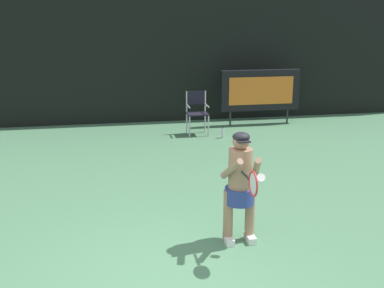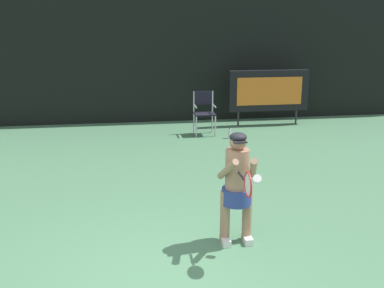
{
  "view_description": "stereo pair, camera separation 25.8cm",
  "coord_description": "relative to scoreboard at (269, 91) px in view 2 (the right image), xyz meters",
  "views": [
    {
      "loc": [
        -0.66,
        -4.7,
        2.96
      ],
      "look_at": [
        0.62,
        2.13,
        1.05
      ],
      "focal_mm": 44.37,
      "sensor_mm": 36.0,
      "label": 1
    },
    {
      "loc": [
        -0.41,
        -4.74,
        2.96
      ],
      "look_at": [
        0.62,
        2.13,
        1.05
      ],
      "focal_mm": 44.37,
      "sensor_mm": 36.0,
      "label": 2
    }
  ],
  "objects": [
    {
      "name": "backdrop_screen",
      "position": [
        -3.54,
        0.9,
        0.86
      ],
      "size": [
        18.0,
        0.12,
        3.66
      ],
      "color": "black",
      "rests_on": "ground"
    },
    {
      "name": "scoreboard",
      "position": [
        0.0,
        0.0,
        0.0
      ],
      "size": [
        2.2,
        0.21,
        1.5
      ],
      "color": "black",
      "rests_on": "ground"
    },
    {
      "name": "umpire_chair",
      "position": [
        -1.91,
        -0.78,
        -0.33
      ],
      "size": [
        0.52,
        0.44,
        1.08
      ],
      "color": "#B7B7BC",
      "rests_on": "ground"
    },
    {
      "name": "water_bottle",
      "position": [
        -1.36,
        -1.29,
        -0.82
      ],
      "size": [
        0.07,
        0.07,
        0.27
      ],
      "color": "silver",
      "rests_on": "ground"
    },
    {
      "name": "tennis_player",
      "position": [
        -2.5,
        -6.68,
        -0.12
      ],
      "size": [
        0.53,
        0.6,
        1.51
      ],
      "color": "white",
      "rests_on": "ground"
    },
    {
      "name": "tennis_racket",
      "position": [
        -2.53,
        -7.26,
        0.09
      ],
      "size": [
        0.03,
        0.6,
        0.31
      ],
      "rotation": [
        0.0,
        0.0,
        0.24
      ],
      "color": "black"
    }
  ]
}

